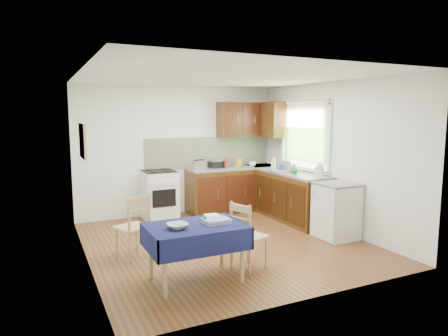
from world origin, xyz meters
name	(u,v)px	position (x,y,z in m)	size (l,w,h in m)	color
floor	(225,242)	(0.00, 0.00, 0.00)	(4.20, 4.20, 0.00)	#532F16
ceiling	(225,77)	(0.00, 0.00, 2.50)	(4.00, 4.20, 0.02)	white
wall_back	(179,150)	(0.00, 2.10, 1.25)	(4.00, 0.02, 2.50)	white
wall_front	(312,184)	(0.00, -2.10, 1.25)	(4.00, 0.02, 2.50)	white
wall_left	(84,170)	(-2.00, 0.00, 1.25)	(0.02, 4.20, 2.50)	silver
wall_right	(330,156)	(2.00, 0.00, 1.25)	(0.02, 4.20, 2.50)	white
base_cabinets	(260,193)	(1.36, 1.26, 0.43)	(1.90, 2.30, 0.86)	black
worktop_back	(233,168)	(1.05, 1.80, 0.88)	(1.90, 0.60, 0.04)	slate
worktop_right	(293,173)	(1.70, 0.65, 0.88)	(0.60, 1.70, 0.04)	slate
worktop_corner	(261,166)	(1.70, 1.80, 0.88)	(0.60, 0.60, 0.04)	slate
splashback	(210,152)	(0.65, 2.08, 1.20)	(2.70, 0.02, 0.60)	white
upper_cabinets	(254,120)	(1.52, 1.80, 1.85)	(1.20, 0.85, 0.70)	black
stove	(160,195)	(-0.50, 1.80, 0.46)	(0.60, 0.61, 0.92)	white
window	(305,131)	(1.97, 0.70, 1.65)	(0.04, 1.48, 1.26)	#315E26
fridge	(336,211)	(1.70, -0.55, 0.44)	(0.58, 0.60, 0.89)	white
corkboard	(83,141)	(-1.97, 0.30, 1.60)	(0.04, 0.62, 0.47)	tan
dining_table	(196,234)	(-0.92, -1.15, 0.58)	(1.13, 0.77, 0.68)	#0F153D
chair_far	(134,225)	(-1.40, -0.10, 0.47)	(0.51, 0.51, 0.90)	tan
chair_near	(247,234)	(-0.20, -1.08, 0.46)	(0.49, 0.49, 0.87)	tan
toaster	(199,165)	(0.30, 1.79, 0.99)	(0.25, 0.15, 0.19)	silver
sandwich_press	(216,164)	(0.69, 1.85, 0.98)	(0.27, 0.23, 0.16)	black
sauce_bottle	(226,163)	(0.84, 1.69, 1.01)	(0.05, 0.05, 0.22)	#B3250E
yellow_packet	(239,162)	(1.21, 1.88, 0.98)	(0.12, 0.08, 0.15)	yellow
dish_rack	(285,170)	(1.62, 0.80, 0.93)	(0.47, 0.35, 0.22)	gray
kettle	(320,171)	(1.71, -0.10, 1.02)	(0.16, 0.16, 0.26)	white
cup	(252,164)	(1.41, 1.65, 0.95)	(0.13, 0.13, 0.11)	silver
soap_bottle_a	(274,162)	(1.61, 1.17, 1.03)	(0.10, 0.10, 0.26)	white
soap_bottle_b	(282,166)	(1.63, 0.93, 0.99)	(0.08, 0.08, 0.18)	#1C48A5
soap_bottle_c	(294,169)	(1.63, 0.51, 0.99)	(0.14, 0.14, 0.18)	#217C27
plate_bowl	(178,226)	(-1.15, -1.19, 0.71)	(0.23, 0.23, 0.06)	beige
book	(206,217)	(-0.68, -0.90, 0.69)	(0.18, 0.24, 0.02)	white
spice_jar	(205,220)	(-0.79, -1.13, 0.72)	(0.04, 0.04, 0.08)	#23833A
tea_towel	(216,221)	(-0.67, -1.18, 0.71)	(0.31, 0.24, 0.05)	navy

